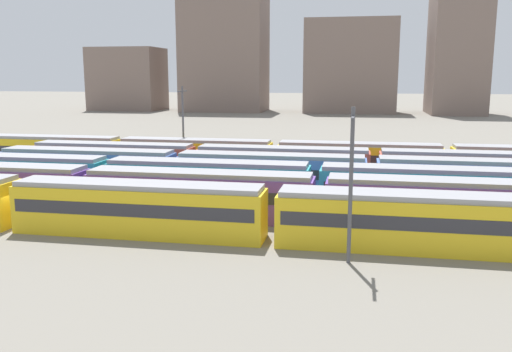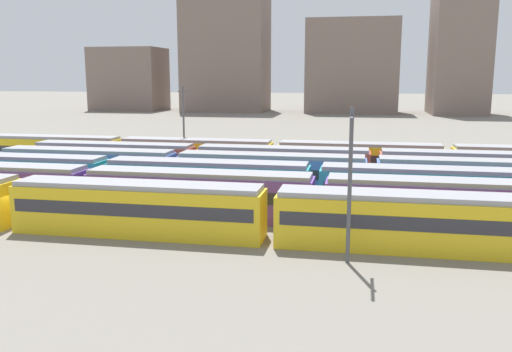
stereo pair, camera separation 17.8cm
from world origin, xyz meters
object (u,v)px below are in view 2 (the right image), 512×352
train_track_0 (416,222)px  catenary_pole_0 (350,178)px  train_track_1 (319,199)px  catenary_pole_1 (184,122)px  train_track_5 (359,159)px  train_track_2 (207,181)px  train_track_4 (283,164)px  train_track_3 (479,180)px

train_track_0 → catenary_pole_0: bearing=-142.4°
train_track_1 → catenary_pole_1: (-18.46, 23.60, 3.55)m
train_track_0 → train_track_5: size_ratio=1.00×
catenary_pole_1 → train_track_2: bearing=-66.0°
train_track_4 → catenary_pole_1: size_ratio=5.68×
train_track_3 → catenary_pole_1: size_ratio=9.53×
train_track_3 → train_track_4: bearing=164.3°
train_track_2 → train_track_3: same height
train_track_0 → train_track_2: bearing=148.2°
train_track_2 → catenary_pole_1: bearing=114.0°
catenary_pole_0 → catenary_pole_1: 38.19m
train_track_3 → train_track_4: 19.21m
train_track_1 → train_track_4: size_ratio=1.34×
train_track_0 → train_track_5: bearing=98.1°
train_track_0 → catenary_pole_0: (-4.20, -3.23, 3.30)m
train_track_0 → train_track_3: bearing=66.1°
train_track_0 → train_track_4: same height
train_track_1 → train_track_5: size_ratio=0.80×
catenary_pole_0 → train_track_0: bearing=37.6°
catenary_pole_1 → train_track_5: bearing=-7.5°
train_track_4 → train_track_1: bearing=-72.2°
train_track_1 → train_track_5: (2.83, 20.80, 0.00)m
train_track_0 → train_track_4: 23.80m
train_track_4 → train_track_5: (7.85, 5.20, 0.00)m
train_track_0 → train_track_5: 26.26m
train_track_1 → catenary_pole_0: 9.35m
train_track_3 → train_track_5: bearing=135.7°
train_track_5 → catenary_pole_1: 21.76m
train_track_3 → catenary_pole_0: 22.12m
train_track_4 → catenary_pole_0: (7.37, -24.03, 3.30)m
train_track_2 → catenary_pole_1: catenary_pole_1 is taller
catenary_pole_0 → train_track_5: bearing=89.1°
train_track_0 → train_track_1: size_ratio=1.25×
catenary_pole_1 → train_track_1: bearing=-52.0°
train_track_2 → train_track_1: bearing=-26.9°
catenary_pole_1 → train_track_0: bearing=-49.0°
catenary_pole_0 → catenary_pole_1: catenary_pole_1 is taller
train_track_0 → catenary_pole_1: catenary_pole_1 is taller
train_track_2 → catenary_pole_0: size_ratio=5.98×
train_track_3 → catenary_pole_1: catenary_pole_1 is taller
train_track_2 → train_track_3: 24.29m
train_track_5 → train_track_4: bearing=-146.5°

